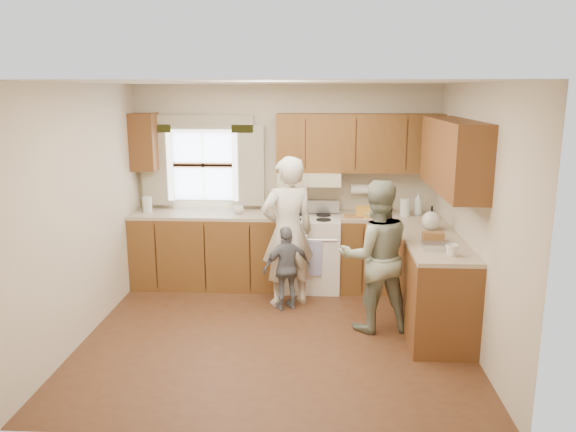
# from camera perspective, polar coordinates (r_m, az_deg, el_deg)

# --- Properties ---
(room) EXTENTS (3.80, 3.80, 3.80)m
(room) POSITION_cam_1_polar(r_m,az_deg,el_deg) (5.43, -1.29, 0.11)
(room) COLOR #462615
(room) RESTS_ON ground
(kitchen_fixtures) EXTENTS (3.80, 2.25, 2.15)m
(kitchen_fixtures) POSITION_cam_1_polar(r_m,az_deg,el_deg) (6.56, 4.83, -1.41)
(kitchen_fixtures) COLOR #3F220D
(kitchen_fixtures) RESTS_ON ground
(stove) EXTENTS (0.76, 0.67, 1.07)m
(stove) POSITION_cam_1_polar(r_m,az_deg,el_deg) (7.00, 2.11, -3.61)
(stove) COLOR silver
(stove) RESTS_ON ground
(woman_left) EXTENTS (0.74, 0.62, 1.72)m
(woman_left) POSITION_cam_1_polar(r_m,az_deg,el_deg) (6.34, -0.04, -1.64)
(woman_left) COLOR beige
(woman_left) RESTS_ON ground
(woman_right) EXTENTS (0.85, 0.71, 1.56)m
(woman_right) POSITION_cam_1_polar(r_m,az_deg,el_deg) (5.78, 8.87, -4.06)
(woman_right) COLOR #243E24
(woman_right) RESTS_ON ground
(child) EXTENTS (0.61, 0.44, 0.96)m
(child) POSITION_cam_1_polar(r_m,az_deg,el_deg) (6.32, -0.10, -5.31)
(child) COLOR slate
(child) RESTS_ON ground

